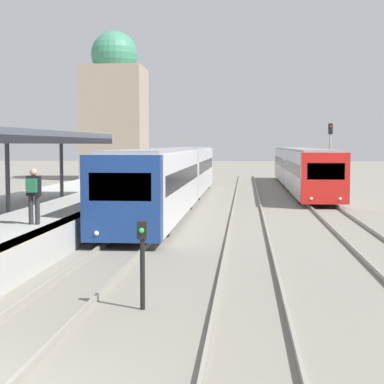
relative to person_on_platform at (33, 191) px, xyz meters
name	(u,v)px	position (x,y,z in m)	size (l,w,h in m)	color
platform_canopy	(8,135)	(-2.06, 3.49, 1.72)	(4.00, 16.62, 2.83)	#4C515B
person_on_platform	(33,191)	(0.00, 0.00, 0.00)	(0.40, 0.40, 1.66)	#2D2D33
train_near	(175,173)	(2.35, 17.03, -0.22)	(2.54, 31.60, 3.14)	navy
train_far	(301,167)	(10.35, 29.94, -0.27)	(2.46, 30.26, 3.05)	red
signal_post_near	(142,255)	(4.17, -5.71, -0.84)	(0.20, 0.21, 1.81)	black
signal_mast_far	(330,150)	(11.82, 24.66, 1.03)	(0.28, 0.29, 4.72)	gray
distant_domed_building	(115,110)	(-6.05, 41.48, 4.57)	(5.61, 5.61, 13.90)	gray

